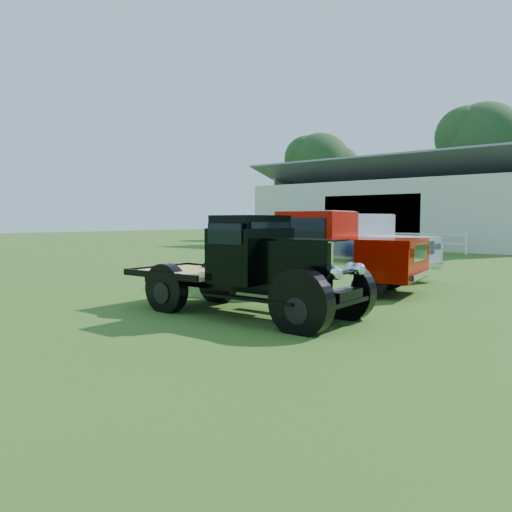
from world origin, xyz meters
The scene contains 8 objects.
ground centered at (0.00, 0.00, 0.00)m, with size 120.00×120.00×0.00m, color #2F681A.
shed_left centered at (-7.00, 26.00, 2.80)m, with size 18.80×10.20×5.60m, color #A1A591, non-canonical shape.
fence_rail centered at (-8.00, 20.00, 0.60)m, with size 14.20×0.16×1.20m, color white, non-canonical shape.
tree_a centered at (-18.00, 33.00, 5.25)m, with size 6.30×6.30×10.50m, color #163E16, non-canonical shape.
tree_b centered at (-4.00, 34.00, 5.75)m, with size 6.90×6.90×11.50m, color #163E16, non-canonical shape.
vintage_flatbed centered at (0.70, 0.31, 0.95)m, with size 4.79×1.90×1.90m, color black, non-canonical shape.
red_pickup centered at (-0.25, 4.15, 1.03)m, with size 5.64×2.17×2.06m, color #940900, non-canonical shape.
white_pickup centered at (-0.81, 7.56, 0.97)m, with size 5.30×2.05×1.95m, color #BBBBBB, non-canonical shape.
Camera 1 is at (6.80, -6.93, 1.82)m, focal length 35.00 mm.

